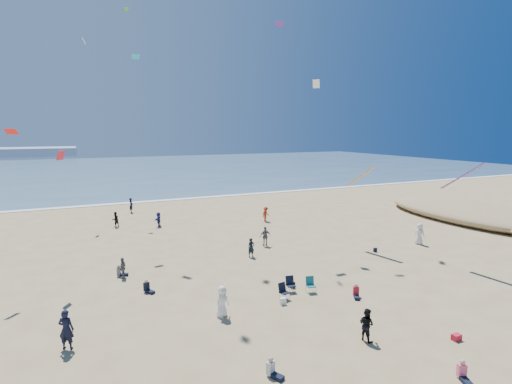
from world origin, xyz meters
name	(u,v)px	position (x,y,z in m)	size (l,w,h in m)	color
ocean	(104,170)	(0.00, 95.00, 0.03)	(220.00, 100.00, 0.06)	#476B84
surf_line	(132,203)	(0.00, 45.00, 0.04)	(220.00, 1.20, 0.08)	white
standing_flyers	(232,260)	(2.70, 13.60, 0.85)	(38.02, 44.08, 1.94)	slate
seated_group	(251,307)	(1.13, 6.75, 0.42)	(13.73, 19.02, 0.84)	silver
chair_cluster	(296,287)	(4.71, 8.01, 0.50)	(2.72, 1.50, 1.00)	black
white_tote	(283,301)	(3.34, 7.12, 0.20)	(0.35, 0.20, 0.40)	white
black_backpack	(292,285)	(5.09, 9.05, 0.19)	(0.30, 0.22, 0.38)	black
cooler	(456,337)	(9.04, 0.03, 0.15)	(0.45, 0.30, 0.30)	red
navy_bag	(375,250)	(15.28, 12.82, 0.17)	(0.28, 0.18, 0.34)	black
kites_aloft	(306,65)	(8.53, 13.44, 14.78)	(34.05, 43.41, 30.08)	white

